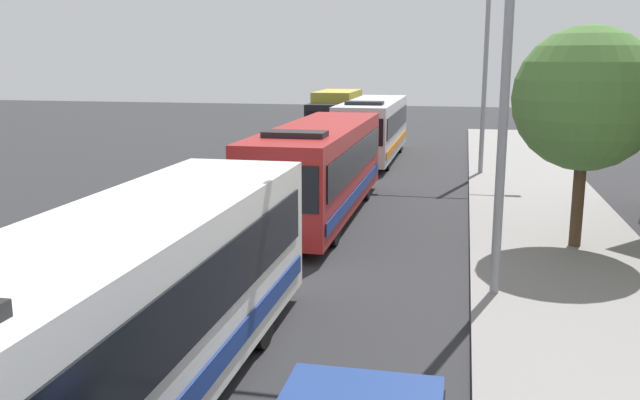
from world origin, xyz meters
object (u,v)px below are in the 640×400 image
bus_second_in_line (320,167)px  bus_middle (373,127)px  bus_lead (111,322)px  box_truck_oncoming (335,115)px  streetlamp_mid (507,54)px  roadside_tree (586,99)px  streetlamp_far (486,56)px

bus_second_in_line → bus_middle: (-0.00, 13.29, -0.00)m
bus_lead → bus_second_in_line: (-0.00, 13.73, -0.00)m
bus_second_in_line → box_truck_oncoming: (-3.30, 20.25, 0.01)m
bus_second_in_line → streetlamp_mid: (5.40, -6.91, 3.60)m
bus_second_in_line → roadside_tree: bearing=-18.1°
bus_lead → bus_second_in_line: bearing=90.0°
bus_lead → roadside_tree: (7.71, 11.21, 2.46)m
streetlamp_mid → streetlamp_far: (0.00, 16.26, 0.00)m
box_truck_oncoming → streetlamp_far: (8.70, -10.89, 3.59)m
bus_middle → box_truck_oncoming: 7.71m
bus_second_in_line → bus_middle: bearing=90.0°
bus_second_in_line → streetlamp_mid: streetlamp_mid is taller
bus_middle → streetlamp_far: 7.59m
bus_second_in_line → roadside_tree: (7.71, -2.52, 2.46)m
bus_lead → box_truck_oncoming: size_ratio=1.69×
box_truck_oncoming → bus_middle: bearing=-64.6°
bus_second_in_line → streetlamp_mid: 9.47m
bus_second_in_line → bus_middle: same height
box_truck_oncoming → bus_lead: bearing=-84.5°
bus_middle → roadside_tree: (7.71, -15.81, 2.46)m
box_truck_oncoming → streetlamp_far: streetlamp_far is taller
bus_lead → streetlamp_mid: streetlamp_mid is taller
bus_lead → streetlamp_mid: (5.40, 6.83, 3.60)m
bus_second_in_line → box_truck_oncoming: bus_second_in_line is taller
bus_second_in_line → box_truck_oncoming: bearing=99.3°
box_truck_oncoming → roadside_tree: (11.01, -22.77, 2.45)m
bus_middle → roadside_tree: roadside_tree is taller
bus_middle → streetlamp_mid: 21.21m
bus_second_in_line → streetlamp_mid: size_ratio=1.33×
streetlamp_far → roadside_tree: streetlamp_far is taller
streetlamp_mid → streetlamp_far: streetlamp_far is taller
bus_middle → roadside_tree: 17.76m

